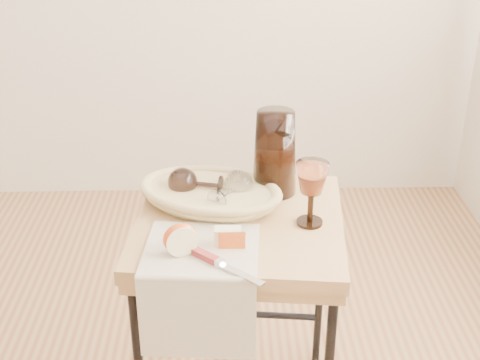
{
  "coord_description": "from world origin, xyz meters",
  "views": [
    {
      "loc": [
        0.64,
        -1.13,
        1.52
      ],
      "look_at": [
        0.67,
        0.31,
        0.79
      ],
      "focal_mm": 48.7,
      "sensor_mm": 36.0,
      "label": 1
    }
  ],
  "objects_px": {
    "goblet_lying_a": "(199,184)",
    "apple_half": "(180,238)",
    "wine_goblet": "(311,194)",
    "bread_basket": "(210,195)",
    "tea_towel": "(202,250)",
    "table_knife": "(223,264)",
    "pitcher": "(275,153)",
    "side_table": "(240,322)",
    "goblet_lying_b": "(230,190)"
  },
  "relations": [
    {
      "from": "goblet_lying_a",
      "to": "goblet_lying_b",
      "type": "relative_size",
      "value": 1.05
    },
    {
      "from": "side_table",
      "to": "table_knife",
      "type": "bearing_deg",
      "value": -100.84
    },
    {
      "from": "goblet_lying_b",
      "to": "pitcher",
      "type": "height_order",
      "value": "pitcher"
    },
    {
      "from": "side_table",
      "to": "tea_towel",
      "type": "xyz_separation_m",
      "value": [
        -0.09,
        -0.15,
        0.34
      ]
    },
    {
      "from": "pitcher",
      "to": "goblet_lying_b",
      "type": "bearing_deg",
      "value": -120.1
    },
    {
      "from": "goblet_lying_a",
      "to": "apple_half",
      "type": "relative_size",
      "value": 1.61
    },
    {
      "from": "side_table",
      "to": "table_knife",
      "type": "xyz_separation_m",
      "value": [
        -0.04,
        -0.23,
        0.35
      ]
    },
    {
      "from": "wine_goblet",
      "to": "side_table",
      "type": "bearing_deg",
      "value": 169.59
    },
    {
      "from": "side_table",
      "to": "tea_towel",
      "type": "relative_size",
      "value": 2.5
    },
    {
      "from": "tea_towel",
      "to": "bread_basket",
      "type": "xyz_separation_m",
      "value": [
        0.02,
        0.23,
        0.02
      ]
    },
    {
      "from": "goblet_lying_b",
      "to": "wine_goblet",
      "type": "distance_m",
      "value": 0.23
    },
    {
      "from": "wine_goblet",
      "to": "pitcher",
      "type": "bearing_deg",
      "value": 113.37
    },
    {
      "from": "goblet_lying_a",
      "to": "apple_half",
      "type": "height_order",
      "value": "goblet_lying_a"
    },
    {
      "from": "tea_towel",
      "to": "wine_goblet",
      "type": "distance_m",
      "value": 0.31
    },
    {
      "from": "wine_goblet",
      "to": "bread_basket",
      "type": "bearing_deg",
      "value": 156.3
    },
    {
      "from": "pitcher",
      "to": "wine_goblet",
      "type": "bearing_deg",
      "value": -42.74
    },
    {
      "from": "pitcher",
      "to": "table_knife",
      "type": "height_order",
      "value": "pitcher"
    },
    {
      "from": "wine_goblet",
      "to": "table_knife",
      "type": "bearing_deg",
      "value": -137.93
    },
    {
      "from": "tea_towel",
      "to": "goblet_lying_b",
      "type": "xyz_separation_m",
      "value": [
        0.07,
        0.21,
        0.05
      ]
    },
    {
      "from": "pitcher",
      "to": "wine_goblet",
      "type": "relative_size",
      "value": 1.6
    },
    {
      "from": "tea_towel",
      "to": "apple_half",
      "type": "bearing_deg",
      "value": -161.23
    },
    {
      "from": "apple_half",
      "to": "table_knife",
      "type": "relative_size",
      "value": 0.39
    },
    {
      "from": "side_table",
      "to": "bread_basket",
      "type": "xyz_separation_m",
      "value": [
        -0.08,
        0.08,
        0.36
      ]
    },
    {
      "from": "table_knife",
      "to": "wine_goblet",
      "type": "bearing_deg",
      "value": 83.32
    },
    {
      "from": "side_table",
      "to": "wine_goblet",
      "type": "distance_m",
      "value": 0.46
    },
    {
      "from": "side_table",
      "to": "goblet_lying_b",
      "type": "xyz_separation_m",
      "value": [
        -0.03,
        0.06,
        0.39
      ]
    },
    {
      "from": "side_table",
      "to": "apple_half",
      "type": "relative_size",
      "value": 8.24
    },
    {
      "from": "side_table",
      "to": "table_knife",
      "type": "height_order",
      "value": "table_knife"
    },
    {
      "from": "goblet_lying_a",
      "to": "pitcher",
      "type": "relative_size",
      "value": 0.48
    },
    {
      "from": "goblet_lying_a",
      "to": "table_knife",
      "type": "relative_size",
      "value": 0.63
    },
    {
      "from": "goblet_lying_b",
      "to": "table_knife",
      "type": "distance_m",
      "value": 0.29
    },
    {
      "from": "bread_basket",
      "to": "goblet_lying_a",
      "type": "bearing_deg",
      "value": 171.99
    },
    {
      "from": "wine_goblet",
      "to": "goblet_lying_a",
      "type": "bearing_deg",
      "value": 155.99
    },
    {
      "from": "side_table",
      "to": "goblet_lying_b",
      "type": "bearing_deg",
      "value": 113.79
    },
    {
      "from": "tea_towel",
      "to": "wine_goblet",
      "type": "height_order",
      "value": "wine_goblet"
    },
    {
      "from": "bread_basket",
      "to": "wine_goblet",
      "type": "height_order",
      "value": "wine_goblet"
    },
    {
      "from": "bread_basket",
      "to": "goblet_lying_a",
      "type": "relative_size",
      "value": 2.63
    },
    {
      "from": "pitcher",
      "to": "table_knife",
      "type": "distance_m",
      "value": 0.42
    },
    {
      "from": "tea_towel",
      "to": "table_knife",
      "type": "distance_m",
      "value": 0.09
    },
    {
      "from": "apple_half",
      "to": "goblet_lying_a",
      "type": "bearing_deg",
      "value": 63.09
    },
    {
      "from": "side_table",
      "to": "pitcher",
      "type": "bearing_deg",
      "value": 56.48
    },
    {
      "from": "side_table",
      "to": "apple_half",
      "type": "distance_m",
      "value": 0.44
    },
    {
      "from": "goblet_lying_b",
      "to": "side_table",
      "type": "bearing_deg",
      "value": -123.16
    },
    {
      "from": "tea_towel",
      "to": "table_knife",
      "type": "xyz_separation_m",
      "value": [
        0.05,
        -0.08,
        0.01
      ]
    },
    {
      "from": "goblet_lying_b",
      "to": "bread_basket",
      "type": "bearing_deg",
      "value": 101.24
    },
    {
      "from": "tea_towel",
      "to": "apple_half",
      "type": "xyz_separation_m",
      "value": [
        -0.05,
        -0.01,
        0.04
      ]
    },
    {
      "from": "apple_half",
      "to": "tea_towel",
      "type": "bearing_deg",
      "value": -4.79
    },
    {
      "from": "pitcher",
      "to": "wine_goblet",
      "type": "height_order",
      "value": "pitcher"
    },
    {
      "from": "bread_basket",
      "to": "goblet_lying_a",
      "type": "xyz_separation_m",
      "value": [
        -0.03,
        0.02,
        0.03
      ]
    },
    {
      "from": "side_table",
      "to": "goblet_lying_b",
      "type": "height_order",
      "value": "goblet_lying_b"
    }
  ]
}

